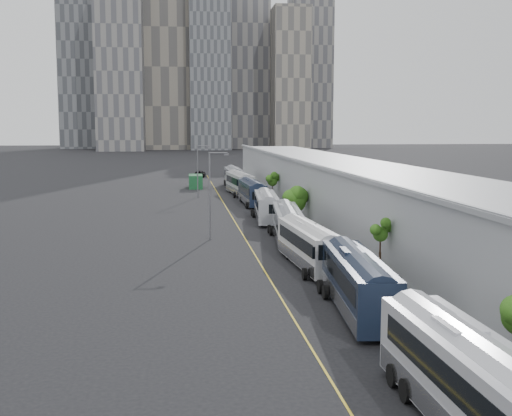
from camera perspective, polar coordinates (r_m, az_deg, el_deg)
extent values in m
cube|color=gray|center=(73.42, 6.67, -1.64)|extent=(10.00, 170.00, 0.12)
cube|color=gold|center=(71.71, -1.51, -1.84)|extent=(0.12, 160.00, 0.02)
cube|color=gray|center=(74.03, 9.72, 0.99)|extent=(12.00, 160.00, 6.80)
cube|color=gray|center=(73.80, 9.76, 2.88)|extent=(12.45, 160.40, 2.57)
cube|color=gray|center=(72.26, 5.29, 3.78)|extent=(0.30, 160.00, 0.40)
cube|color=slate|center=(318.71, -12.04, 13.57)|extent=(22.00, 22.00, 95.00)
cube|color=gray|center=(339.05, -7.77, 15.40)|extent=(26.00, 24.00, 120.00)
cube|color=slate|center=(327.17, -4.15, 12.22)|extent=(20.00, 20.00, 80.00)
cube|color=slate|center=(349.83, -0.96, 13.96)|extent=(24.00, 24.00, 105.00)
cube|color=gray|center=(326.25, 3.08, 11.36)|extent=(18.00, 18.00, 70.00)
cube|color=slate|center=(361.24, -14.76, 13.92)|extent=(28.00, 26.00, 110.00)
cube|color=slate|center=(364.51, 4.81, 12.48)|extent=(22.00, 22.00, 90.00)
cube|color=#B0B1BA|center=(25.16, 18.96, -14.90)|extent=(2.78, 13.35, 3.23)
cube|color=black|center=(24.78, 19.23, -13.82)|extent=(2.82, 11.75, 1.10)
cube|color=silver|center=(25.56, 18.86, -17.05)|extent=(2.81, 13.08, 1.03)
cube|color=#B0B1BA|center=(25.88, 17.63, -10.07)|extent=(1.35, 2.27, 0.31)
cube|color=#161E31|center=(39.75, 9.03, -6.60)|extent=(3.49, 12.70, 3.04)
cube|color=black|center=(39.45, 9.12, -5.89)|extent=(3.43, 11.20, 1.03)
cube|color=silver|center=(40.00, 9.00, -7.95)|extent=(3.51, 12.45, 0.97)
cube|color=#161E31|center=(40.76, 8.51, -3.85)|extent=(1.42, 2.21, 0.29)
cube|color=silver|center=(52.06, 4.73, -3.32)|extent=(3.22, 12.26, 2.94)
cube|color=black|center=(51.79, 4.78, -2.78)|extent=(3.19, 10.81, 1.00)
cube|color=silver|center=(52.24, 4.72, -4.33)|extent=(3.25, 12.02, 0.94)
cube|color=silver|center=(53.15, 4.45, -1.34)|extent=(1.35, 2.13, 0.28)
cube|color=gray|center=(64.12, 2.79, -1.33)|extent=(3.63, 12.14, 2.90)
cube|color=black|center=(63.87, 2.82, -0.89)|extent=(3.54, 10.72, 0.99)
cube|color=silver|center=(64.27, 2.78, -2.15)|extent=(3.64, 11.91, 0.93)
cube|color=gray|center=(65.26, 2.59, 0.22)|extent=(1.40, 2.14, 0.28)
cube|color=#A4A7AE|center=(77.40, 0.92, 0.15)|extent=(3.36, 12.18, 2.92)
cube|color=black|center=(77.15, 0.94, 0.52)|extent=(3.30, 10.75, 0.99)
cube|color=silver|center=(77.52, 0.92, -0.53)|extent=(3.38, 11.95, 0.93)
cube|color=#A4A7AE|center=(78.59, 0.78, 1.43)|extent=(1.36, 2.13, 0.28)
cube|color=#161F33|center=(93.51, -0.36, 1.40)|extent=(2.88, 12.41, 2.99)
cube|color=black|center=(93.26, -0.35, 1.72)|extent=(2.89, 10.94, 1.02)
cube|color=silver|center=(93.61, -0.36, 0.82)|extent=(2.91, 12.17, 0.96)
cube|color=#161F33|center=(94.76, -0.46, 2.47)|extent=(1.30, 2.13, 0.28)
cube|color=#B3B3B5|center=(107.33, -1.45, 2.20)|extent=(3.76, 13.25, 3.17)
cube|color=black|center=(107.08, -1.44, 2.50)|extent=(3.68, 11.69, 1.08)
cube|color=silver|center=(107.42, -1.45, 1.67)|extent=(3.77, 12.99, 1.01)
cube|color=#B3B3B5|center=(108.69, -1.53, 3.18)|extent=(1.50, 2.32, 0.30)
cube|color=gray|center=(120.94, -2.01, 2.77)|extent=(2.63, 13.12, 3.18)
cube|color=black|center=(120.70, -2.00, 3.03)|extent=(2.69, 11.55, 1.08)
cube|color=silver|center=(121.03, -2.01, 2.29)|extent=(2.67, 12.86, 1.02)
cube|color=gray|center=(122.33, -2.07, 3.64)|extent=(1.31, 2.22, 0.30)
cylinder|color=black|center=(47.36, 10.95, -4.26)|extent=(0.18, 0.18, 3.95)
sphere|color=#205413|center=(47.03, 11.01, -2.10)|extent=(1.09, 1.09, 1.09)
cylinder|color=black|center=(75.57, 3.44, -0.28)|extent=(0.18, 0.18, 2.90)
sphere|color=#205413|center=(75.38, 3.45, 0.94)|extent=(2.76, 2.76, 2.76)
cylinder|color=black|center=(97.52, 1.46, 1.58)|extent=(0.18, 0.18, 3.45)
sphere|color=#205413|center=(97.37, 1.47, 2.56)|extent=(1.58, 1.58, 1.58)
cylinder|color=#59595E|center=(64.44, -4.13, 1.07)|extent=(0.18, 0.18, 8.82)
cylinder|color=#59595E|center=(64.17, -3.36, 4.91)|extent=(1.80, 0.14, 0.14)
cube|color=#59595E|center=(64.23, -2.65, 4.78)|extent=(0.50, 0.22, 0.18)
cylinder|color=#59595E|center=(103.85, -5.21, 3.26)|extent=(0.18, 0.18, 8.40)
cylinder|color=#59595E|center=(103.68, -4.74, 5.53)|extent=(1.80, 0.14, 0.14)
cube|color=#59595E|center=(103.72, -4.30, 5.45)|extent=(0.50, 0.22, 0.18)
cube|color=#164926|center=(120.02, -5.38, 2.37)|extent=(2.65, 6.17, 2.46)
imported|color=black|center=(146.05, -5.05, 3.03)|extent=(3.05, 5.43, 1.43)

